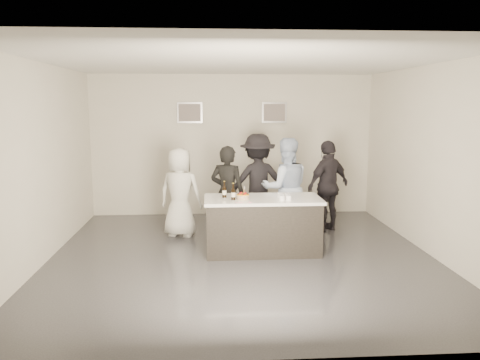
{
  "coord_description": "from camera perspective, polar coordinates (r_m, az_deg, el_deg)",
  "views": [
    {
      "loc": [
        -0.5,
        -7.04,
        2.38
      ],
      "look_at": [
        0.0,
        0.5,
        1.15
      ],
      "focal_mm": 35.0,
      "sensor_mm": 36.0,
      "label": 1
    }
  ],
  "objects": [
    {
      "name": "beer_bottle_a",
      "position": [
        7.46,
        -1.92,
        -1.18
      ],
      "size": [
        0.07,
        0.07,
        0.26
      ],
      "primitive_type": "cylinder",
      "color": "black",
      "rests_on": "bar_counter"
    },
    {
      "name": "floor",
      "position": [
        7.45,
        0.26,
        -9.39
      ],
      "size": [
        6.0,
        6.0,
        0.0
      ],
      "primitive_type": "plane",
      "color": "#3D3D42",
      "rests_on": "ground"
    },
    {
      "name": "cake",
      "position": [
        7.36,
        0.35,
        -2.06
      ],
      "size": [
        0.2,
        0.2,
        0.07
      ],
      "primitive_type": "cylinder",
      "color": "orange",
      "rests_on": "bar_counter"
    },
    {
      "name": "wall_front",
      "position": [
        4.16,
        3.22,
        -2.99
      ],
      "size": [
        6.0,
        0.04,
        3.0
      ],
      "primitive_type": "cube",
      "color": "silver",
      "rests_on": "ground"
    },
    {
      "name": "beer_bottle_b",
      "position": [
        7.28,
        -0.83,
        -1.44
      ],
      "size": [
        0.07,
        0.07,
        0.26
      ],
      "primitive_type": "cylinder",
      "color": "black",
      "rests_on": "bar_counter"
    },
    {
      "name": "picture_left",
      "position": [
        10.02,
        -6.15,
        8.17
      ],
      "size": [
        0.54,
        0.04,
        0.44
      ],
      "primitive_type": "cube",
      "color": "#B2B2B7",
      "rests_on": "wall_back"
    },
    {
      "name": "person_main_blue",
      "position": [
        8.39,
        5.58,
        -0.97
      ],
      "size": [
        0.9,
        0.72,
        1.8
      ],
      "primitive_type": "imported",
      "rotation": [
        0.0,
        0.0,
        3.19
      ],
      "color": "silver",
      "rests_on": "ground"
    },
    {
      "name": "ceiling",
      "position": [
        7.08,
        0.28,
        14.26
      ],
      "size": [
        6.0,
        6.0,
        0.0
      ],
      "primitive_type": "plane",
      "rotation": [
        3.14,
        0.0,
        0.0
      ],
      "color": "white"
    },
    {
      "name": "candles",
      "position": [
        7.12,
        0.42,
        -2.73
      ],
      "size": [
        0.24,
        0.08,
        0.01
      ],
      "primitive_type": "cube",
      "color": "pink",
      "rests_on": "bar_counter"
    },
    {
      "name": "tumbler_cluster",
      "position": [
        7.4,
        5.42,
        -2.02
      ],
      "size": [
        0.19,
        0.3,
        0.08
      ],
      "primitive_type": "cube",
      "color": "#CC9413",
      "rests_on": "bar_counter"
    },
    {
      "name": "wall_back",
      "position": [
        10.09,
        -0.95,
        4.25
      ],
      "size": [
        6.0,
        0.04,
        3.0
      ],
      "primitive_type": "cube",
      "color": "silver",
      "rests_on": "ground"
    },
    {
      "name": "wall_right",
      "position": [
        7.91,
        22.51,
        2.15
      ],
      "size": [
        0.04,
        6.0,
        3.0
      ],
      "primitive_type": "cube",
      "color": "silver",
      "rests_on": "ground"
    },
    {
      "name": "picture_right",
      "position": [
        10.11,
        4.2,
        8.21
      ],
      "size": [
        0.54,
        0.04,
        0.44
      ],
      "primitive_type": "cube",
      "color": "#B2B2B7",
      "rests_on": "wall_back"
    },
    {
      "name": "person_guest_back",
      "position": [
        8.9,
        2.15,
        -0.23
      ],
      "size": [
        1.28,
        0.86,
        1.83
      ],
      "primitive_type": "imported",
      "rotation": [
        0.0,
        0.0,
        3.3
      ],
      "color": "black",
      "rests_on": "ground"
    },
    {
      "name": "person_main_black",
      "position": [
        8.19,
        -1.54,
        -1.62
      ],
      "size": [
        0.71,
        0.59,
        1.67
      ],
      "primitive_type": "imported",
      "rotation": [
        0.0,
        0.0,
        2.78
      ],
      "color": "black",
      "rests_on": "ground"
    },
    {
      "name": "bar_counter",
      "position": [
        7.58,
        2.75,
        -5.51
      ],
      "size": [
        1.86,
        0.86,
        0.9
      ],
      "primitive_type": "cube",
      "color": "white",
      "rests_on": "ground"
    },
    {
      "name": "wall_left",
      "position": [
        7.52,
        -23.19,
        1.77
      ],
      "size": [
        0.04,
        6.0,
        3.0
      ],
      "primitive_type": "cube",
      "color": "silver",
      "rests_on": "ground"
    },
    {
      "name": "person_guest_left",
      "position": [
        8.5,
        -7.31,
        -1.51
      ],
      "size": [
        0.91,
        0.73,
        1.61
      ],
      "primitive_type": "imported",
      "rotation": [
        0.0,
        0.0,
        2.83
      ],
      "color": "white",
      "rests_on": "ground"
    },
    {
      "name": "person_guest_right",
      "position": [
        8.94,
        10.69,
        -0.72
      ],
      "size": [
        1.07,
        0.89,
        1.71
      ],
      "primitive_type": "imported",
      "rotation": [
        0.0,
        0.0,
        3.71
      ],
      "color": "#242127",
      "rests_on": "ground"
    }
  ]
}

